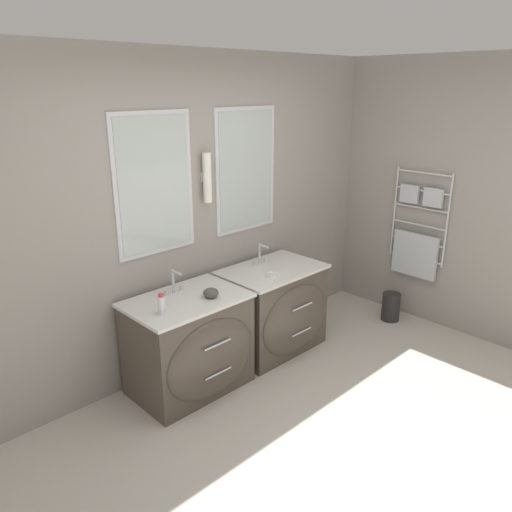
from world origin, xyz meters
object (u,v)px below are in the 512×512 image
vanity_left (191,345)px  toiletry_bottle (161,305)px  vanity_right (275,309)px  amenity_bowl (211,293)px  waste_bin (391,306)px

vanity_left → toiletry_bottle: (-0.29, -0.06, 0.46)m
vanity_right → amenity_bowl: bearing=-174.8°
vanity_right → amenity_bowl: size_ratio=7.52×
vanity_left → toiletry_bottle: bearing=-168.0°
vanity_left → waste_bin: size_ratio=3.13×
vanity_right → vanity_left: bearing=180.0°
toiletry_bottle → amenity_bowl: size_ratio=1.31×
vanity_right → waste_bin: 1.38m
toiletry_bottle → amenity_bowl: (0.44, -0.01, -0.04)m
toiletry_bottle → waste_bin: size_ratio=0.55×
vanity_right → amenity_bowl: amenity_bowl is taller
vanity_left → toiletry_bottle: toiletry_bottle is taller
vanity_right → amenity_bowl: (-0.79, -0.07, 0.42)m
toiletry_bottle → waste_bin: toiletry_bottle is taller
toiletry_bottle → amenity_bowl: bearing=-1.5°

